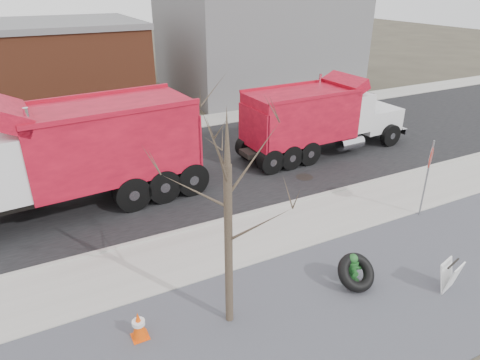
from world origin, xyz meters
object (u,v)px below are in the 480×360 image
fire_hydrant (352,270)px  dump_truck_red_b (72,153)px  truck_tire (356,272)px  sandwich_board (450,276)px  stop_sign (429,165)px  dump_truck_red_a (319,116)px

fire_hydrant → dump_truck_red_b: bearing=142.7°
truck_tire → dump_truck_red_b: bearing=126.2°
sandwich_board → dump_truck_red_b: dump_truck_red_b is taller
sandwich_board → stop_sign: bearing=36.7°
stop_sign → dump_truck_red_b: bearing=140.7°
sandwich_board → dump_truck_red_b: size_ratio=0.09×
sandwich_board → dump_truck_red_a: dump_truck_red_a is taller
truck_tire → stop_sign: (4.49, 1.91, 1.39)m
stop_sign → sandwich_board: bearing=-137.7°
fire_hydrant → truck_tire: bearing=-78.7°
fire_hydrant → stop_sign: stop_sign is taller
fire_hydrant → stop_sign: 5.01m
stop_sign → fire_hydrant: bearing=-168.3°
sandwich_board → dump_truck_red_b: bearing=115.7°
fire_hydrant → sandwich_board: bearing=-18.8°
sandwich_board → truck_tire: bearing=134.1°
stop_sign → dump_truck_red_a: 6.36m
stop_sign → truck_tire: bearing=-166.4°
fire_hydrant → dump_truck_red_a: (4.85, 8.07, 1.31)m
dump_truck_red_b → stop_sign: bearing=145.3°
stop_sign → sandwich_board: 4.21m
dump_truck_red_a → dump_truck_red_b: (-10.55, -0.49, 0.32)m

